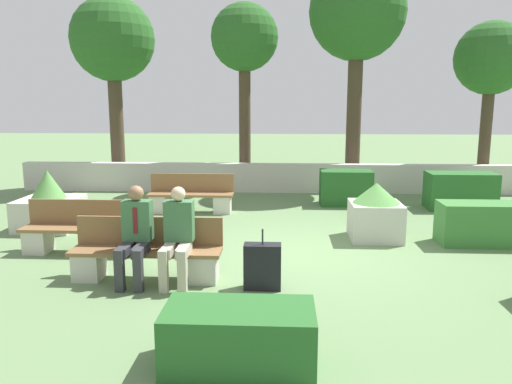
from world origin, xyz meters
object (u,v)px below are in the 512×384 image
(planter_corner_right, at_px, (376,212))
(suitcase, at_px, (262,266))
(planter_corner_left, at_px, (49,206))
(bench_left_side, at_px, (191,198))
(person_seated_woman, at_px, (178,232))
(tree_rightmost, at_px, (491,61))
(bench_front, at_px, (147,256))
(tree_center_left, at_px, (244,42))
(tree_leftmost, at_px, (113,43))
(bench_right_side, at_px, (84,233))
(person_seated_man, at_px, (135,231))
(tree_center_right, at_px, (357,16))

(planter_corner_right, distance_m, suitcase, 3.12)
(planter_corner_left, bearing_deg, bench_left_side, 33.24)
(person_seated_woman, distance_m, tree_rightmost, 10.28)
(bench_front, bearing_deg, planter_corner_right, 32.32)
(tree_center_left, bearing_deg, planter_corner_left, -125.85)
(tree_leftmost, bearing_deg, bench_right_side, -76.75)
(person_seated_man, bearing_deg, tree_rightmost, 44.96)
(planter_corner_right, height_order, tree_leftmost, tree_leftmost)
(planter_corner_right, distance_m, tree_rightmost, 6.85)
(bench_left_side, relative_size, suitcase, 2.33)
(person_seated_man, height_order, tree_rightmost, tree_rightmost)
(bench_front, height_order, tree_leftmost, tree_leftmost)
(bench_front, distance_m, suitcase, 1.61)
(suitcase, bearing_deg, tree_leftmost, 119.79)
(person_seated_woman, bearing_deg, bench_left_side, 98.17)
(tree_center_left, bearing_deg, suitcase, -84.02)
(person_seated_man, height_order, planter_corner_left, person_seated_man)
(planter_corner_right, bearing_deg, tree_rightmost, 53.01)
(bench_front, xyz_separation_m, tree_center_right, (3.74, 7.27, 4.27))
(bench_left_side, height_order, planter_corner_left, planter_corner_left)
(bench_front, bearing_deg, person_seated_man, -125.12)
(person_seated_woman, height_order, planter_corner_right, person_seated_woman)
(suitcase, distance_m, tree_rightmost, 9.81)
(planter_corner_left, relative_size, planter_corner_right, 1.12)
(bench_front, bearing_deg, suitcase, -10.36)
(bench_left_side, bearing_deg, suitcase, -70.02)
(planter_corner_left, height_order, planter_corner_right, planter_corner_left)
(bench_front, relative_size, bench_left_side, 1.10)
(bench_right_side, bearing_deg, tree_center_left, 67.44)
(planter_corner_left, distance_m, tree_center_left, 6.73)
(person_seated_woman, height_order, tree_rightmost, tree_rightmost)
(tree_leftmost, bearing_deg, bench_left_side, -50.36)
(bench_left_side, xyz_separation_m, bench_right_side, (-1.17, -3.03, 0.00))
(person_seated_man, xyz_separation_m, person_seated_woman, (0.56, -0.00, -0.01))
(person_seated_man, bearing_deg, suitcase, -5.01)
(tree_center_right, distance_m, tree_rightmost, 3.65)
(tree_center_left, xyz_separation_m, tree_rightmost, (6.40, -0.12, -0.52))
(bench_front, xyz_separation_m, tree_rightmost, (7.19, 7.14, 3.09))
(bench_right_side, relative_size, planter_corner_left, 1.72)
(person_seated_woman, distance_m, planter_corner_left, 4.10)
(planter_corner_left, relative_size, tree_center_right, 0.19)
(suitcase, bearing_deg, person_seated_man, 174.99)
(bench_right_side, xyz_separation_m, planter_corner_left, (-1.24, 1.45, 0.12))
(tree_center_left, bearing_deg, bench_front, -96.24)
(planter_corner_right, height_order, tree_center_left, tree_center_left)
(person_seated_woman, relative_size, tree_center_left, 0.26)
(bench_right_side, distance_m, suitcase, 3.25)
(suitcase, bearing_deg, tree_center_right, 74.10)
(bench_left_side, relative_size, tree_leftmost, 0.36)
(tree_rightmost, bearing_deg, planter_corner_right, -126.99)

